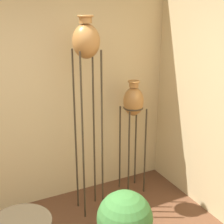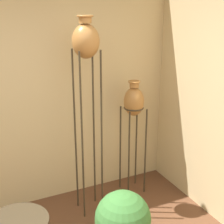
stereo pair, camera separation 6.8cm
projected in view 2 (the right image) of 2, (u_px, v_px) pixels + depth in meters
The scene contains 4 objects.
wall_back at pixel (3, 96), 3.32m from camera, with size 7.97×0.06×2.70m.
vase_stand_tall at pixel (86, 50), 3.08m from camera, with size 0.28×0.28×2.18m.
vase_stand_medium at pixel (134, 105), 3.68m from camera, with size 0.25×0.25×1.44m.
potted_plant at pixel (123, 221), 2.90m from camera, with size 0.53×0.53×0.65m.
Camera 2 is at (-0.32, -1.38, 2.25)m, focal length 50.00 mm.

